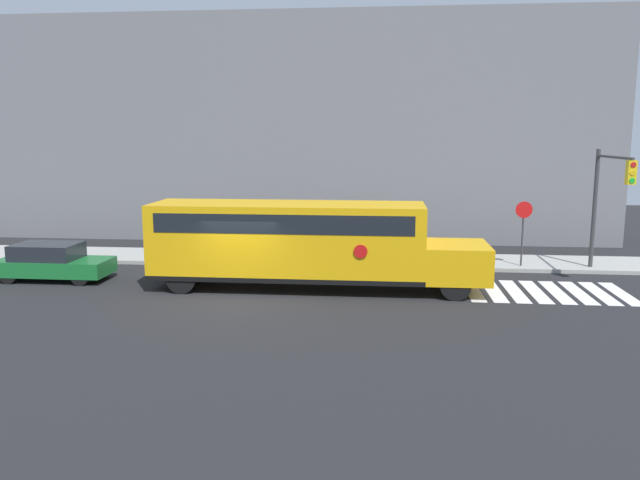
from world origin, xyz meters
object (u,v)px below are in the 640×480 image
at_px(stop_sign, 523,225).
at_px(traffic_light, 607,192).
at_px(school_bus, 301,240).
at_px(parked_car, 52,262).

bearing_deg(stop_sign, traffic_light, -22.91).
xyz_separation_m(school_bus, traffic_light, (10.97, 2.77, 1.49)).
xyz_separation_m(parked_car, traffic_light, (20.24, 2.41, 2.52)).
bearing_deg(school_bus, stop_sign, 25.22).
relative_size(school_bus, parked_car, 2.82).
relative_size(stop_sign, traffic_light, 0.57).
height_order(parked_car, traffic_light, traffic_light).
xyz_separation_m(school_bus, stop_sign, (8.29, 3.90, 0.06)).
bearing_deg(school_bus, parked_car, 177.78).
relative_size(school_bus, stop_sign, 4.22).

